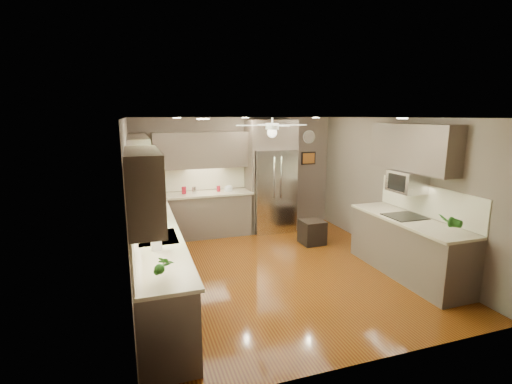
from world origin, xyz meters
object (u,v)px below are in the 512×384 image
soap_bottle (144,221)px  paper_towel (156,239)px  canister_b (194,190)px  potted_plant_right (449,221)px  potted_plant_left (164,265)px  canister_d (218,189)px  canister_a (184,190)px  microwave (407,182)px  stool (312,232)px  refrigerator (271,178)px  bowl (229,190)px

soap_bottle → paper_towel: (0.11, -1.01, 0.04)m
canister_b → potted_plant_right: (2.90, -3.78, 0.10)m
canister_b → paper_towel: 3.33m
potted_plant_left → canister_d: bearing=70.5°
canister_a → canister_d: 0.74m
potted_plant_right → microwave: (0.13, 1.03, 0.37)m
microwave → stool: microwave is taller
potted_plant_right → paper_towel: (-3.87, 0.59, -0.03)m
soap_bottle → microwave: 4.16m
refrigerator → stool: refrigerator is taller
canister_d → potted_plant_right: 4.50m
canister_b → paper_towel: (-0.96, -3.19, 0.07)m
refrigerator → stool: (0.45, -1.14, -0.95)m
bowl → canister_d: bearing=165.0°
potted_plant_right → stool: potted_plant_right is taller
soap_bottle → microwave: (4.10, -0.57, 0.44)m
soap_bottle → potted_plant_left: (0.12, -1.93, 0.06)m
paper_towel → soap_bottle: bearing=95.9°
canister_d → paper_towel: size_ratio=0.36×
bowl → refrigerator: bearing=-1.4°
potted_plant_left → bowl: (1.68, 4.09, -0.14)m
potted_plant_right → stool: 2.84m
potted_plant_right → microwave: 1.11m
canister_a → potted_plant_left: size_ratio=0.46×
potted_plant_left → refrigerator: size_ratio=0.13×
canister_d → potted_plant_left: size_ratio=0.36×
stool → soap_bottle: bearing=-162.8°
canister_a → bowl: bearing=-0.6°
canister_d → potted_plant_right: potted_plant_right is taller
canister_b → bowl: (0.73, -0.01, -0.04)m
potted_plant_right → refrigerator: bearing=107.7°
canister_b → potted_plant_left: bearing=-103.0°
microwave → stool: bearing=119.3°
canister_a → potted_plant_right: (3.12, -3.77, 0.09)m
potted_plant_left → stool: size_ratio=0.65×
stool → refrigerator: bearing=111.5°
soap_bottle → refrigerator: bearing=37.6°
canister_d → paper_towel: paper_towel is taller
potted_plant_right → stool: (-0.75, 2.60, -0.87)m
canister_b → bowl: canister_b is taller
bowl → stool: 1.98m
canister_d → canister_a: bearing=-176.4°
canister_b → soap_bottle: 2.42m
canister_d → stool: size_ratio=0.24×
potted_plant_left → paper_towel: size_ratio=0.99×
canister_a → potted_plant_left: bearing=-100.1°
refrigerator → canister_b: bearing=178.8°
microwave → refrigerator: bearing=116.1°
bowl → soap_bottle: bearing=-129.8°
soap_bottle → stool: bearing=17.2°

